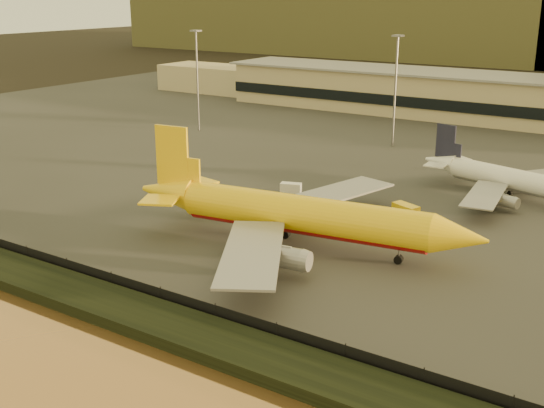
{
  "coord_description": "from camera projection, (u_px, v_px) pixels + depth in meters",
  "views": [
    {
      "loc": [
        52.35,
        -66.07,
        35.37
      ],
      "look_at": [
        0.99,
        12.0,
        5.82
      ],
      "focal_mm": 45.0,
      "sensor_mm": 36.0,
      "label": 1
    }
  ],
  "objects": [
    {
      "name": "ground",
      "position": [
        216.0,
        267.0,
        90.73
      ],
      "size": [
        900.0,
        900.0,
        0.0
      ],
      "primitive_type": "plane",
      "color": "black",
      "rests_on": "ground"
    },
    {
      "name": "embankment",
      "position": [
        124.0,
        310.0,
        76.97
      ],
      "size": [
        320.0,
        7.0,
        1.4
      ],
      "primitive_type": "cube",
      "color": "black",
      "rests_on": "ground"
    },
    {
      "name": "tarmac",
      "position": [
        455.0,
        140.0,
        166.37
      ],
      "size": [
        320.0,
        220.0,
        0.2
      ],
      "primitive_type": "cube",
      "color": "#2D2D2D",
      "rests_on": "ground"
    },
    {
      "name": "perimeter_fence",
      "position": [
        148.0,
        293.0,
        79.98
      ],
      "size": [
        300.0,
        0.05,
        2.2
      ],
      "primitive_type": "cube",
      "color": "black",
      "rests_on": "tarmac"
    },
    {
      "name": "terminal_building",
      "position": [
        443.0,
        95.0,
        196.47
      ],
      "size": [
        202.0,
        25.0,
        12.6
      ],
      "color": "tan",
      "rests_on": "tarmac"
    },
    {
      "name": "apron_light_masts",
      "position": [
        500.0,
        91.0,
        137.88
      ],
      "size": [
        152.2,
        12.2,
        25.4
      ],
      "color": "slate",
      "rests_on": "tarmac"
    },
    {
      "name": "dhl_cargo_jet",
      "position": [
        298.0,
        215.0,
        96.11
      ],
      "size": [
        52.64,
        51.12,
        15.72
      ],
      "rotation": [
        0.0,
        0.0,
        0.14
      ],
      "color": "yellow",
      "rests_on": "tarmac"
    },
    {
      "name": "white_narrowbody_jet",
      "position": [
        518.0,
        181.0,
        118.23
      ],
      "size": [
        38.14,
        36.44,
        11.11
      ],
      "rotation": [
        0.0,
        0.0,
        -0.26
      ],
      "color": "white",
      "rests_on": "tarmac"
    },
    {
      "name": "gse_vehicle_yellow",
      "position": [
        406.0,
        210.0,
        110.03
      ],
      "size": [
        4.93,
        3.59,
        2.02
      ],
      "primitive_type": "cube",
      "rotation": [
        0.0,
        0.0,
        -0.39
      ],
      "color": "yellow",
      "rests_on": "tarmac"
    },
    {
      "name": "gse_vehicle_white",
      "position": [
        291.0,
        188.0,
        123.25
      ],
      "size": [
        4.07,
        2.78,
        1.68
      ],
      "primitive_type": "cube",
      "rotation": [
        0.0,
        0.0,
        0.32
      ],
      "color": "white",
      "rests_on": "tarmac"
    }
  ]
}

